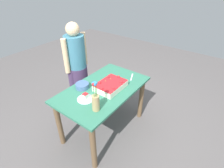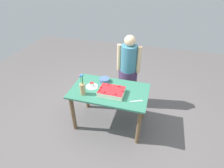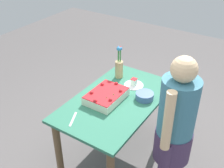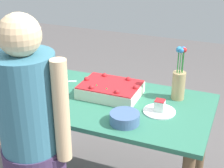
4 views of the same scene
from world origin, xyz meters
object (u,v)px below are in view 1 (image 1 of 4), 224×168
sheet_cake (111,85)px  cake_knife (132,77)px  flower_vase (96,100)px  person_standing (77,63)px  fruit_bowl (82,86)px  serving_plate_with_slice (86,98)px

sheet_cake → cake_knife: size_ratio=2.02×
flower_vase → cake_knife: bearing=-176.5°
person_standing → fruit_bowl: bearing=-36.7°
serving_plate_with_slice → fruit_bowl: size_ratio=1.15×
person_standing → serving_plate_with_slice: bearing=-36.7°
cake_knife → flower_vase: bearing=159.7°
flower_vase → fruit_bowl: size_ratio=2.06×
fruit_bowl → person_standing: bearing=-126.7°
sheet_cake → fruit_bowl: size_ratio=2.26×
sheet_cake → fruit_bowl: (0.22, -0.31, -0.01)m
flower_vase → person_standing: person_standing is taller
serving_plate_with_slice → person_standing: (-0.49, -0.66, 0.07)m
cake_knife → flower_vase: 0.87m
fruit_bowl → cake_knife: bearing=148.9°
sheet_cake → flower_vase: flower_vase is taller
flower_vase → fruit_bowl: 0.50m
sheet_cake → fruit_bowl: bearing=-54.5°
cake_knife → serving_plate_with_slice: bearing=143.7°
serving_plate_with_slice → person_standing: bearing=-126.7°
fruit_bowl → person_standing: 0.57m
fruit_bowl → flower_vase: bearing=63.2°
sheet_cake → fruit_bowl: sheet_cake is taller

